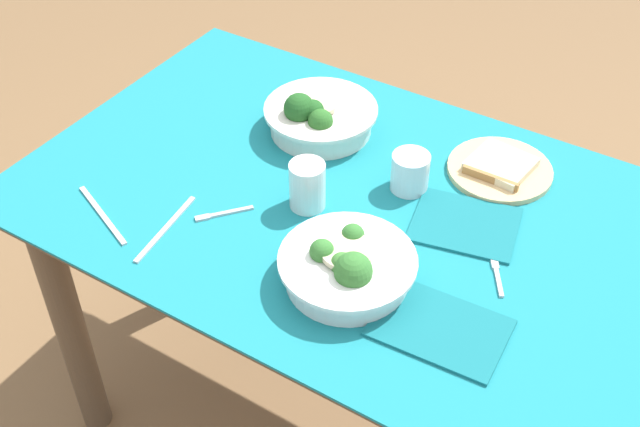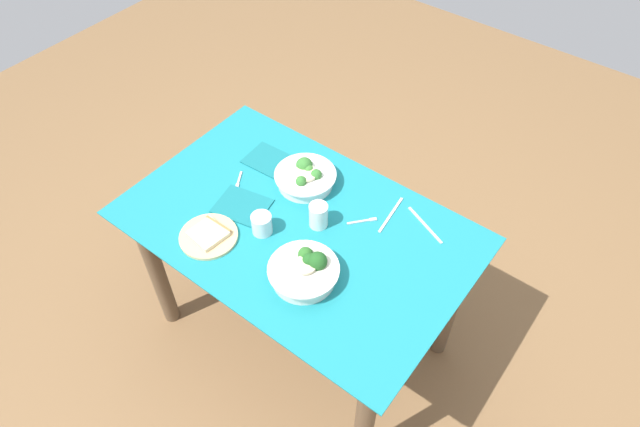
# 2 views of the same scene
# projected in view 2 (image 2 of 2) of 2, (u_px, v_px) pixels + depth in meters

# --- Properties ---
(ground_plane) EXTENTS (6.00, 6.00, 0.00)m
(ground_plane) POSITION_uv_depth(u_px,v_px,m) (302.00, 331.00, 2.64)
(ground_plane) COLOR brown
(dining_table) EXTENTS (1.27, 0.82, 0.76)m
(dining_table) POSITION_uv_depth(u_px,v_px,m) (299.00, 248.00, 2.17)
(dining_table) COLOR #197A84
(dining_table) RESTS_ON ground_plane
(broccoli_bowl_far) EXTENTS (0.24, 0.24, 0.10)m
(broccoli_bowl_far) POSITION_uv_depth(u_px,v_px,m) (305.00, 271.00, 1.89)
(broccoli_bowl_far) COLOR silver
(broccoli_bowl_far) RESTS_ON dining_table
(broccoli_bowl_near) EXTENTS (0.24, 0.24, 0.10)m
(broccoli_bowl_near) POSITION_uv_depth(u_px,v_px,m) (306.00, 177.00, 2.19)
(broccoli_bowl_near) COLOR white
(broccoli_bowl_near) RESTS_ON dining_table
(bread_side_plate) EXTENTS (0.21, 0.21, 0.03)m
(bread_side_plate) POSITION_uv_depth(u_px,v_px,m) (209.00, 235.00, 2.03)
(bread_side_plate) COLOR #D6B27A
(bread_side_plate) RESTS_ON dining_table
(water_glass_center) EXTENTS (0.07, 0.07, 0.10)m
(water_glass_center) POSITION_uv_depth(u_px,v_px,m) (318.00, 215.00, 2.04)
(water_glass_center) COLOR silver
(water_glass_center) RESTS_ON dining_table
(water_glass_side) EXTENTS (0.07, 0.07, 0.08)m
(water_glass_side) POSITION_uv_depth(u_px,v_px,m) (262.00, 224.00, 2.02)
(water_glass_side) COLOR silver
(water_glass_side) RESTS_ON dining_table
(fork_by_far_bowl) EXTENTS (0.06, 0.09, 0.00)m
(fork_by_far_bowl) POSITION_uv_depth(u_px,v_px,m) (239.00, 181.00, 2.22)
(fork_by_far_bowl) COLOR #B7B7BC
(fork_by_far_bowl) RESTS_ON dining_table
(fork_by_near_bowl) EXTENTS (0.08, 0.09, 0.00)m
(fork_by_near_bowl) POSITION_uv_depth(u_px,v_px,m) (363.00, 221.00, 2.08)
(fork_by_near_bowl) COLOR #B7B7BC
(fork_by_near_bowl) RESTS_ON dining_table
(table_knife_left) EXTENTS (0.19, 0.09, 0.00)m
(table_knife_left) POSITION_uv_depth(u_px,v_px,m) (425.00, 225.00, 2.07)
(table_knife_left) COLOR #B7B7BC
(table_knife_left) RESTS_ON dining_table
(table_knife_right) EXTENTS (0.03, 0.20, 0.00)m
(table_knife_right) POSITION_uv_depth(u_px,v_px,m) (391.00, 215.00, 2.10)
(table_knife_right) COLOR #B7B7BC
(table_knife_right) RESTS_ON dining_table
(napkin_folded_upper) EXTENTS (0.22, 0.16, 0.01)m
(napkin_folded_upper) POSITION_uv_depth(u_px,v_px,m) (272.00, 162.00, 2.29)
(napkin_folded_upper) COLOR #156870
(napkin_folded_upper) RESTS_ON dining_table
(napkin_folded_lower) EXTENTS (0.22, 0.19, 0.01)m
(napkin_folded_lower) POSITION_uv_depth(u_px,v_px,m) (242.00, 206.00, 2.13)
(napkin_folded_lower) COLOR #156870
(napkin_folded_lower) RESTS_ON dining_table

